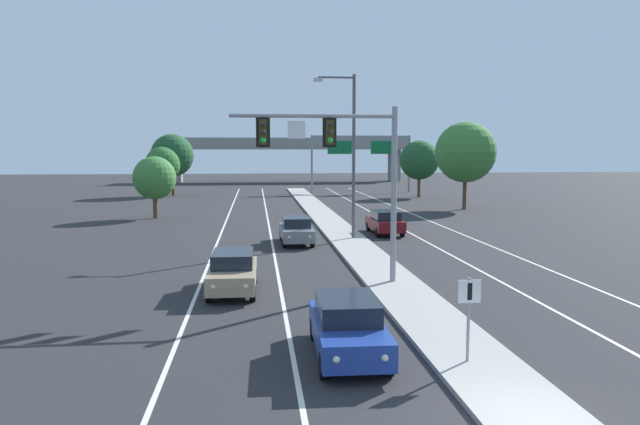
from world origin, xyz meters
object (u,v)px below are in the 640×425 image
at_px(overhead_signal_mast, 342,157).
at_px(car_receding_darkred, 385,222).
at_px(highway_sign_gantry, 361,145).
at_px(tree_far_right_a, 466,152).
at_px(median_sign_post, 469,307).
at_px(tree_far_right_c, 419,160).
at_px(tree_far_left_c, 172,155).
at_px(car_oncoming_blue, 348,326).
at_px(tree_far_left_b, 163,164).
at_px(street_lamp_median, 350,147).
at_px(tree_far_left_a, 154,178).
at_px(car_oncoming_grey, 296,230).

height_order(overhead_signal_mast, car_receding_darkred, overhead_signal_mast).
relative_size(car_receding_darkred, highway_sign_gantry, 0.34).
bearing_deg(highway_sign_gantry, car_receding_darkred, -97.83).
bearing_deg(tree_far_right_a, median_sign_post, -109.81).
relative_size(median_sign_post, tree_far_right_c, 0.33).
bearing_deg(median_sign_post, tree_far_left_c, 104.58).
height_order(median_sign_post, car_oncoming_blue, median_sign_post).
relative_size(tree_far_left_b, tree_far_left_c, 0.80).
bearing_deg(car_receding_darkred, overhead_signal_mast, -109.06).
bearing_deg(highway_sign_gantry, street_lamp_median, -101.14).
distance_m(highway_sign_gantry, tree_far_left_c, 24.14).
bearing_deg(car_receding_darkred, tree_far_left_b, 120.24).
relative_size(street_lamp_median, tree_far_left_a, 1.97).
relative_size(car_oncoming_grey, tree_far_left_a, 0.88).
bearing_deg(car_receding_darkred, car_oncoming_blue, -104.95).
bearing_deg(tree_far_left_b, median_sign_post, -74.16).
bearing_deg(tree_far_left_a, tree_far_left_c, 94.36).
relative_size(overhead_signal_mast, street_lamp_median, 0.72).
relative_size(car_oncoming_blue, tree_far_left_c, 0.60).
distance_m(street_lamp_median, car_oncoming_blue, 21.32).
xyz_separation_m(street_lamp_median, car_receding_darkred, (2.77, 2.43, -4.97)).
distance_m(median_sign_post, tree_far_left_b, 59.74).
distance_m(car_receding_darkred, tree_far_left_c, 40.21).
bearing_deg(tree_far_left_a, street_lamp_median, -43.82).
distance_m(median_sign_post, highway_sign_gantry, 63.31).
relative_size(street_lamp_median, tree_far_right_c, 1.49).
bearing_deg(tree_far_left_b, overhead_signal_mast, -73.30).
distance_m(tree_far_right_a, tree_far_left_c, 35.83).
bearing_deg(car_receding_darkred, median_sign_post, -97.46).
bearing_deg(overhead_signal_mast, tree_far_left_c, 105.17).
distance_m(car_oncoming_blue, tree_far_right_a, 42.08).
height_order(street_lamp_median, tree_far_right_c, street_lamp_median).
height_order(car_oncoming_grey, highway_sign_gantry, highway_sign_gantry).
height_order(car_oncoming_grey, tree_far_left_a, tree_far_left_a).
bearing_deg(car_oncoming_blue, tree_far_left_b, 103.34).
bearing_deg(tree_far_left_b, tree_far_right_a, -30.70).
bearing_deg(highway_sign_gantry, overhead_signal_mast, -101.02).
height_order(tree_far_right_c, tree_far_left_b, tree_far_right_c).
height_order(highway_sign_gantry, tree_far_left_a, highway_sign_gantry).
bearing_deg(tree_far_right_a, tree_far_right_c, 91.28).
bearing_deg(car_oncoming_grey, car_receding_darkred, 28.55).
bearing_deg(car_oncoming_grey, tree_far_left_a, 126.42).
height_order(median_sign_post, tree_far_left_a, tree_far_left_a).
bearing_deg(tree_far_right_a, tree_far_left_a, -171.25).
bearing_deg(overhead_signal_mast, tree_far_right_a, 61.74).
distance_m(median_sign_post, car_oncoming_grey, 20.94).
bearing_deg(car_oncoming_blue, car_receding_darkred, 75.05).
relative_size(street_lamp_median, tree_far_left_b, 1.66).
relative_size(median_sign_post, street_lamp_median, 0.22).
distance_m(median_sign_post, tree_far_left_c, 61.53).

